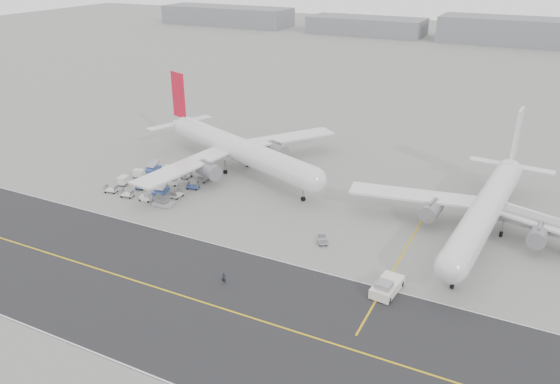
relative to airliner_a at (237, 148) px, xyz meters
The scene contains 10 objects.
ground 34.53m from the airliner_a, 62.49° to the right, with size 700.00×700.00×0.00m, color gray.
taxiway 52.78m from the airliner_a, 66.70° to the right, with size 220.00×59.00×0.03m.
horizon_buildings 234.37m from the airliner_a, 78.74° to the left, with size 520.00×28.00×28.00m, color slate, non-canonical shape.
airliner_a is the anchor object (origin of this frame).
airliner_b 57.53m from the airliner_a, ahead, with size 52.68×53.44×18.43m.
pushback_tug 57.35m from the airliner_a, 35.59° to the right, with size 3.95×9.04×2.55m.
jet_bridge 66.24m from the airliner_a, ahead, with size 14.73×6.56×5.52m.
gse_cluster 20.48m from the airliner_a, 124.07° to the right, with size 22.88×22.05×2.07m, color #98979D, non-canonical shape.
stray_dolly 40.00m from the airliner_a, 36.58° to the right, with size 1.45×2.35×1.45m, color silver, non-canonical shape.
ground_crew_a 48.33m from the airliner_a, 61.93° to the right, with size 0.71×0.47×1.96m, color black.
Camera 1 is at (47.67, -73.83, 48.98)m, focal length 35.00 mm.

